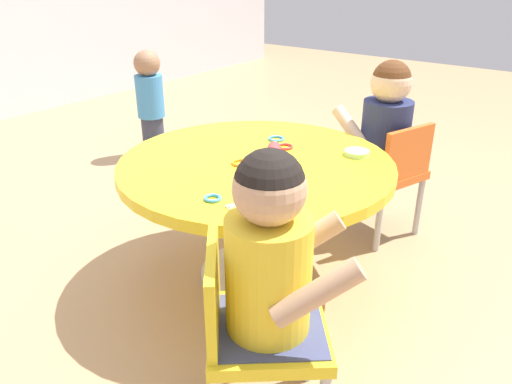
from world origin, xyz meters
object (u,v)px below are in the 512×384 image
at_px(child_chair_left, 254,329).
at_px(craft_table, 256,187).
at_px(toddler_standing, 150,101).
at_px(craft_scissors, 253,201).
at_px(child_chair_right, 387,172).
at_px(seated_child_left, 271,253).
at_px(rolling_pin, 273,154).
at_px(seated_child_right, 386,121).

bearing_deg(child_chair_left, craft_table, 37.11).
height_order(toddler_standing, craft_scissors, toddler_standing).
bearing_deg(child_chair_right, child_chair_left, -172.01).
distance_m(child_chair_right, toddler_standing, 1.61).
xyz_separation_m(seated_child_left, craft_scissors, (0.24, 0.24, -0.03)).
bearing_deg(toddler_standing, child_chair_left, -124.82).
distance_m(child_chair_right, craft_scissors, 0.93).
distance_m(seated_child_left, rolling_pin, 0.67).
relative_size(child_chair_right, craft_scissors, 3.78).
distance_m(child_chair_left, seated_child_left, 0.23).
relative_size(seated_child_right, toddler_standing, 0.76).
distance_m(craft_table, rolling_pin, 0.14).
bearing_deg(seated_child_left, rolling_pin, 35.21).
distance_m(child_chair_left, toddler_standing, 2.16).
relative_size(seated_child_right, craft_scissors, 3.60).
height_order(seated_child_left, child_chair_right, seated_child_left).
height_order(seated_child_left, seated_child_right, same).
bearing_deg(seated_child_right, toddler_standing, 88.27).
distance_m(craft_table, child_chair_left, 0.68).
relative_size(child_chair_left, rolling_pin, 2.61).
xyz_separation_m(child_chair_left, toddler_standing, (1.23, 1.77, 0.05)).
relative_size(child_chair_left, craft_scissors, 3.78).
bearing_deg(child_chair_left, rolling_pin, 31.85).
xyz_separation_m(craft_table, craft_scissors, (-0.27, -0.20, 0.11)).
relative_size(seated_child_left, rolling_pin, 2.49).
relative_size(child_chair_right, rolling_pin, 2.61).
bearing_deg(craft_table, toddler_standing, 63.09).
relative_size(seated_child_right, rolling_pin, 2.49).
bearing_deg(seated_child_right, seated_child_left, -168.64).
distance_m(child_chair_left, seated_child_right, 1.22).
distance_m(seated_child_right, rolling_pin, 0.63).
bearing_deg(child_chair_right, craft_scissors, 177.07).
xyz_separation_m(toddler_standing, rolling_pin, (-0.66, -1.42, 0.16)).
bearing_deg(craft_table, seated_child_left, -139.52).
height_order(toddler_standing, rolling_pin, toddler_standing).
xyz_separation_m(rolling_pin, craft_scissors, (-0.31, -0.15, -0.02)).
relative_size(craft_table, craft_scissors, 7.02).
relative_size(child_chair_right, seated_child_right, 1.05).
xyz_separation_m(craft_table, child_chair_left, (-0.54, -0.41, -0.09)).
relative_size(child_chair_left, seated_child_left, 1.05).
height_order(child_chair_left, toddler_standing, toddler_standing).
bearing_deg(toddler_standing, craft_table, -116.91).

